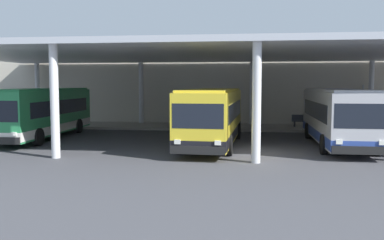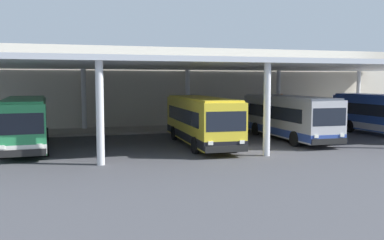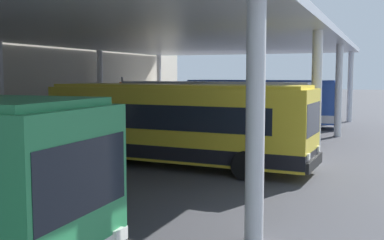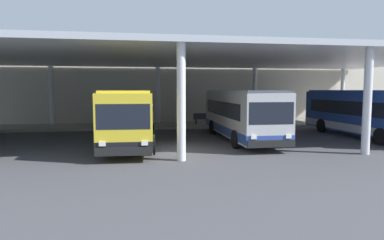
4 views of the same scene
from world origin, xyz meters
name	(u,v)px [view 4 (image 4 of 4)]	position (x,y,z in m)	size (l,w,h in m)	color
ground_plane	(175,151)	(0.00, 0.00, 0.00)	(200.00, 200.00, 0.00)	#47474C
platform_kerb	(160,125)	(0.00, 11.75, 0.09)	(42.00, 4.50, 0.18)	gray
station_building_facade	(157,85)	(0.00, 15.00, 3.68)	(48.00, 1.60, 7.35)	beige
canopy_shelter	(165,59)	(0.00, 5.50, 5.29)	(40.00, 17.00, 5.55)	silver
bus_second_bay	(131,116)	(-2.30, 2.43, 1.66)	(3.05, 10.63, 3.17)	yellow
bus_middle_bay	(240,114)	(4.63, 3.34, 1.66)	(2.84, 10.57, 3.17)	#B7B7BC
bus_far_bay	(363,113)	(13.11, 3.01, 1.66)	(2.87, 10.58, 3.17)	#284CA8
bench_waiting	(204,118)	(3.94, 11.82, 0.66)	(1.80, 0.45, 0.92)	#383D47
trash_bin	(248,118)	(7.89, 11.46, 0.68)	(0.52, 0.52, 0.98)	#33383D
banner_sign	(251,104)	(7.98, 10.94, 1.98)	(0.70, 0.12, 3.20)	#B2B2B7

